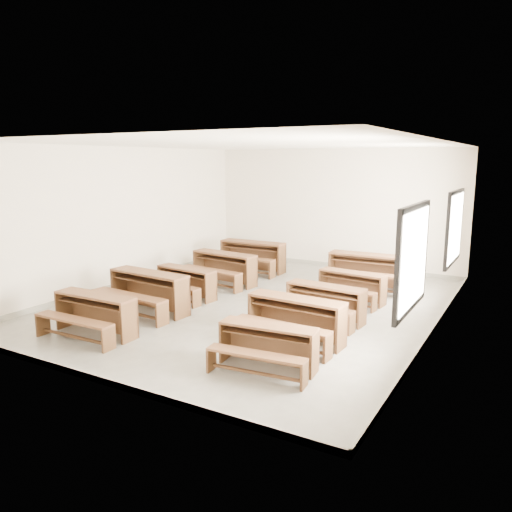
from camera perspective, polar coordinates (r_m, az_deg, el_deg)
The scene contains 11 objects.
room at distance 9.83m, azimuth 0.46°, elevation 6.51°, with size 8.50×8.50×3.20m.
desk_set_0 at distance 8.82m, azimuth -18.09°, elevation -6.07°, with size 1.55×0.82×0.69m.
desk_set_1 at distance 9.86m, azimuth -12.32°, elevation -3.70°, with size 1.79×1.01×0.78m.
desk_set_2 at distance 10.74m, azimuth -8.12°, elevation -2.79°, with size 1.51×0.90×0.64m.
desk_set_3 at distance 11.83m, azimuth -3.78°, elevation -1.14°, with size 1.74×1.04×0.74m.
desk_set_4 at distance 13.15m, azimuth -0.50°, elevation 0.22°, with size 1.77×0.94×0.79m.
desk_set_5 at distance 7.10m, azimuth 1.26°, elevation -9.98°, with size 1.46×0.86×0.63m.
desk_set_6 at distance 8.09m, azimuth 4.44°, elevation -6.93°, with size 1.65×0.91×0.73m.
desk_set_7 at distance 9.20m, azimuth 7.82°, elevation -5.05°, with size 1.52×0.87×0.66m.
desk_set_8 at distance 10.50m, azimuth 10.81°, elevation -3.24°, with size 1.47×0.88×0.63m.
desk_set_9 at distance 11.68m, azimuth 12.56°, elevation -1.40°, with size 1.79×0.98×0.79m.
Camera 1 is at (4.88, -8.55, 2.90)m, focal length 35.00 mm.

